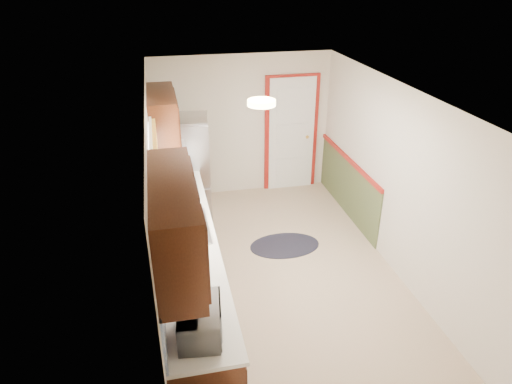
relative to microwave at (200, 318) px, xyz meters
name	(u,v)px	position (x,y,z in m)	size (l,w,h in m)	color
room_shell	(281,190)	(1.20, 1.93, 0.09)	(3.20, 5.20, 2.52)	tan
kitchen_run	(183,242)	(-0.04, 1.64, -0.30)	(0.63, 4.00, 2.20)	#3C1B0D
back_wall_trim	(303,145)	(2.19, 4.14, -0.22)	(1.12, 2.30, 2.08)	maroon
ceiling_fixture	(262,103)	(0.90, 1.73, 1.25)	(0.30, 0.30, 0.06)	#FFD88C
microwave	(200,318)	(0.00, 0.00, 0.00)	(0.51, 0.28, 0.35)	white
refrigerator	(187,169)	(0.18, 3.68, -0.29)	(0.75, 0.73, 1.65)	#B7B7BC
rug	(285,245)	(1.44, 2.49, -1.11)	(1.02, 0.66, 0.01)	black
cooktop	(177,172)	(0.01, 3.33, -0.16)	(0.47, 0.56, 0.02)	black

